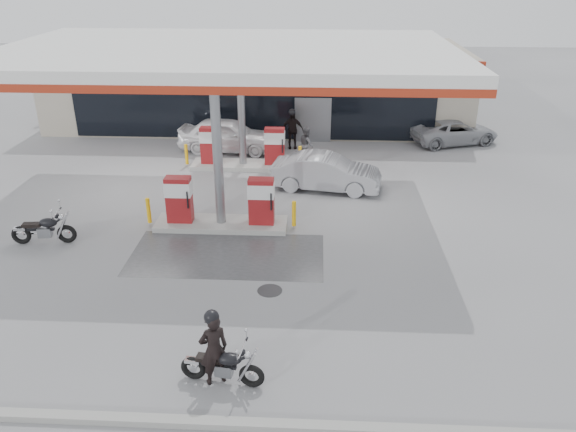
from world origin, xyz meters
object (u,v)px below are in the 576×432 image
main_motorcycle (223,367)px  hatchback_silver (326,172)px  attendant (307,144)px  biker_walking (292,130)px  pump_island_near (221,207)px  pump_island_far (243,152)px  biker_main (214,349)px  parked_motorcycle (44,230)px  sedan_white (228,135)px  parked_car_right (454,131)px  parked_car_left (74,116)px

main_motorcycle → hatchback_silver: bearing=86.7°
attendant → biker_walking: (-0.73, 1.78, 0.13)m
main_motorcycle → hatchback_silver: 11.58m
pump_island_near → pump_island_far: 6.00m
biker_walking → biker_main: bearing=-100.2°
hatchback_silver → parked_motorcycle: bearing=128.6°
main_motorcycle → biker_main: biker_main is taller
biker_main → sedan_white: size_ratio=0.38×
parked_motorcycle → biker_walking: size_ratio=1.14×
biker_main → parked_motorcycle: size_ratio=0.84×
parked_car_right → pump_island_far: bearing=93.4°
sedan_white → attendant: 3.95m
biker_main → parked_motorcycle: 9.05m
attendant → hatchback_silver: 3.51m
main_motorcycle → parked_motorcycle: size_ratio=0.91×
pump_island_far → hatchback_silver: 4.34m
pump_island_far → main_motorcycle: (1.31, -13.74, -0.28)m
sedan_white → parked_car_right: 11.15m
parked_car_right → main_motorcycle: bearing=135.5°
sedan_white → attendant: sedan_white is taller
biker_main → parked_car_left: 22.64m
parked_car_left → biker_main: bearing=-126.3°
pump_island_far → parked_car_right: (10.00, 4.00, -0.11)m
pump_island_far → sedan_white: size_ratio=1.11×
main_motorcycle → biker_main: 0.48m
hatchback_silver → parked_car_right: (6.38, 6.40, -0.11)m
biker_main → parked_motorcycle: bearing=-69.4°
sedan_white → attendant: size_ratio=2.97×
parked_motorcycle → sedan_white: 10.71m
parked_motorcycle → biker_walking: 12.76m
main_motorcycle → biker_walking: bearing=95.7°
pump_island_far → biker_main: 13.77m
biker_walking → parked_car_right: bearing=1.6°
main_motorcycle → hatchback_silver: size_ratio=0.44×
pump_island_near → main_motorcycle: 7.86m
pump_island_far → parked_car_left: (-10.00, 6.00, -0.15)m
main_motorcycle → parked_car_left: bearing=128.0°
hatchback_silver → pump_island_near: bearing=144.0°
sedan_white → pump_island_near: bearing=-167.5°
pump_island_far → sedan_white: pump_island_far is taller
biker_main → biker_walking: size_ratio=0.96×
biker_main → sedan_white: bearing=-108.6°
parked_car_left → parked_car_right: (20.00, -2.00, 0.03)m
pump_island_far → biker_walking: 3.45m
pump_island_near → hatchback_silver: (3.62, 3.60, -0.00)m
pump_island_near → biker_walking: size_ratio=2.83×
pump_island_near → pump_island_far: bearing=90.0°
main_motorcycle → parked_car_left: 22.76m
biker_main → biker_walking: biker_walking is taller
hatchback_silver → biker_walking: biker_walking is taller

